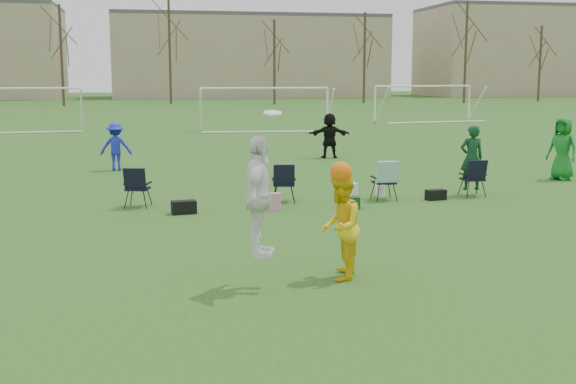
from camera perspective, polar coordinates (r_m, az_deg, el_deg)
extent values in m
plane|color=#26591C|center=(10.00, 5.13, -9.03)|extent=(260.00, 260.00, 0.00)
imported|color=#1925BE|center=(24.58, -13.45, 3.51)|extent=(1.05, 0.64, 1.58)
imported|color=#136F22|center=(23.24, 20.87, 3.22)|extent=(0.97, 1.10, 1.89)
imported|color=black|center=(27.62, 3.30, 4.48)|extent=(1.64, 0.72, 1.71)
imported|color=white|center=(10.45, -2.32, -0.38)|extent=(0.71, 1.12, 1.78)
imported|color=yellow|center=(11.12, 4.16, -2.77)|extent=(0.86, 0.96, 1.64)
sphere|color=orange|center=(10.98, 4.21, 1.57)|extent=(0.33, 0.33, 0.33)
cylinder|color=white|center=(10.38, -1.21, 6.25)|extent=(0.27, 0.27, 0.08)
imported|color=#0F371D|center=(19.45, 14.31, 2.64)|extent=(0.65, 0.46, 1.70)
cube|color=black|center=(16.62, -8.23, -1.20)|extent=(0.59, 0.37, 0.30)
cube|color=#C982A3|center=(16.89, -1.18, -0.76)|extent=(0.36, 0.24, 0.40)
cube|color=#103B17|center=(17.15, 4.93, -0.84)|extent=(0.49, 0.35, 0.28)
cube|color=white|center=(19.04, 4.81, 0.22)|extent=(0.48, 0.39, 0.32)
cylinder|color=white|center=(18.98, 7.28, 0.12)|extent=(0.26, 0.26, 0.30)
cube|color=black|center=(18.66, 11.60, -0.22)|extent=(0.54, 0.34, 0.26)
cube|color=black|center=(17.62, -11.79, 0.38)|extent=(0.73, 0.73, 0.96)
cube|color=black|center=(17.93, -0.34, 0.73)|extent=(0.68, 0.68, 0.96)
cube|color=black|center=(18.42, 7.60, 0.87)|extent=(0.60, 0.60, 0.96)
cube|color=black|center=(19.42, 14.37, 1.09)|extent=(0.60, 0.60, 0.96)
cylinder|color=white|center=(43.63, -16.00, 6.32)|extent=(0.12, 0.12, 2.40)
cylinder|color=white|center=(43.73, -20.89, 7.66)|extent=(7.28, 0.76, 0.12)
cylinder|color=white|center=(41.52, -6.90, 6.48)|extent=(0.12, 0.12, 2.40)
cylinder|color=white|center=(42.18, 3.13, 6.58)|extent=(0.12, 0.12, 2.40)
cylinder|color=white|center=(41.66, -1.85, 8.20)|extent=(7.29, 0.63, 0.12)
cylinder|color=white|center=(49.02, 6.90, 6.89)|extent=(0.12, 0.12, 2.40)
cylinder|color=white|center=(52.62, 14.12, 6.83)|extent=(0.12, 0.12, 2.40)
cylinder|color=white|center=(50.69, 10.67, 8.23)|extent=(7.25, 1.13, 0.12)
cylinder|color=#382B21|center=(78.08, -17.46, 10.24)|extent=(0.28, 0.28, 10.20)
cylinder|color=#382B21|center=(80.70, -9.33, 10.91)|extent=(0.28, 0.28, 11.40)
cylinder|color=#382B21|center=(78.82, -1.08, 10.20)|extent=(0.28, 0.28, 9.00)
cylinder|color=#382B21|center=(84.33, 6.06, 10.49)|extent=(0.28, 0.28, 10.20)
cylinder|color=#382B21|center=(85.46, 13.86, 10.67)|extent=(0.28, 0.28, 11.40)
cylinder|color=#382B21|center=(93.16, 19.28, 9.54)|extent=(0.28, 0.28, 9.00)
cube|color=tan|center=(106.16, -3.17, 10.47)|extent=(38.00, 16.00, 11.00)
cube|color=tan|center=(119.95, 17.99, 10.37)|extent=(30.00, 16.00, 13.00)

